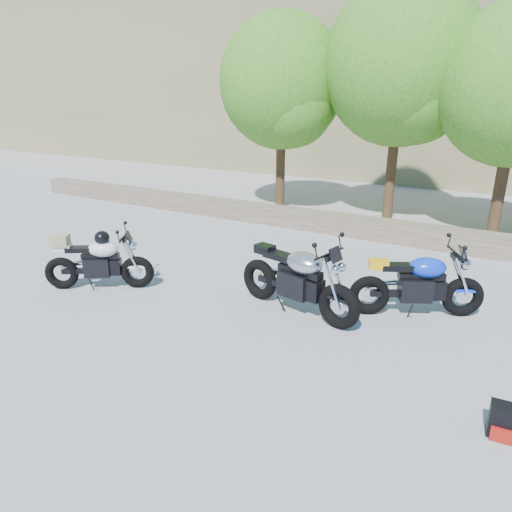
% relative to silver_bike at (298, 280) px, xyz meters
% --- Properties ---
extents(ground, '(90.00, 90.00, 0.00)m').
position_rel_silver_bike_xyz_m(ground, '(-1.13, -0.75, -0.57)').
color(ground, gray).
rests_on(ground, ground).
extents(stone_wall, '(22.00, 0.55, 0.50)m').
position_rel_silver_bike_xyz_m(stone_wall, '(-1.13, 4.75, -0.32)').
color(stone_wall, brown).
rests_on(stone_wall, ground).
extents(tree_decid_left, '(3.67, 3.67, 5.62)m').
position_rel_silver_bike_xyz_m(tree_decid_left, '(-3.52, 6.39, 3.06)').
color(tree_decid_left, '#382314').
rests_on(tree_decid_left, ground).
extents(tree_decid_mid, '(4.08, 4.08, 6.24)m').
position_rel_silver_bike_xyz_m(tree_decid_mid, '(-0.22, 6.79, 3.47)').
color(tree_decid_mid, '#382314').
rests_on(tree_decid_mid, ground).
extents(silver_bike, '(2.33, 0.84, 1.18)m').
position_rel_silver_bike_xyz_m(silver_bike, '(0.00, 0.00, 0.00)').
color(silver_bike, black).
rests_on(silver_bike, ground).
extents(white_bike, '(1.77, 1.20, 1.11)m').
position_rel_silver_bike_xyz_m(white_bike, '(-3.61, -0.91, -0.03)').
color(white_bike, black).
rests_on(white_bike, ground).
extents(blue_bike, '(2.00, 1.15, 1.09)m').
position_rel_silver_bike_xyz_m(blue_bike, '(1.71, 0.89, -0.04)').
color(blue_bike, black).
rests_on(blue_bike, ground).
extents(backpack, '(0.29, 0.25, 0.37)m').
position_rel_silver_bike_xyz_m(backpack, '(3.11, -1.58, -0.39)').
color(backpack, black).
rests_on(backpack, ground).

